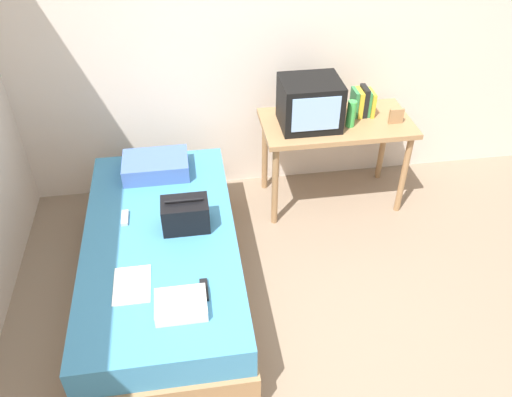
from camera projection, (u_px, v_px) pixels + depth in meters
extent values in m
plane|color=#84705B|center=(315.00, 360.00, 3.20)|extent=(8.00, 8.00, 0.00)
cube|color=beige|center=(264.00, 35.00, 3.96)|extent=(5.20, 0.10, 2.60)
cube|color=#9E754C|center=(166.00, 275.00, 3.56)|extent=(1.00, 2.00, 0.30)
cube|color=teal|center=(161.00, 247.00, 3.40)|extent=(0.97, 1.94, 0.21)
cube|color=#9E754C|center=(337.00, 123.00, 4.04)|extent=(1.16, 0.60, 0.04)
cylinder|color=#9E754C|center=(275.00, 186.00, 4.02)|extent=(0.05, 0.05, 0.71)
cylinder|color=#9E754C|center=(404.00, 175.00, 4.14)|extent=(0.05, 0.05, 0.71)
cylinder|color=#9E754C|center=(265.00, 153.00, 4.39)|extent=(0.05, 0.05, 0.71)
cylinder|color=#9E754C|center=(383.00, 143.00, 4.51)|extent=(0.05, 0.05, 0.71)
cube|color=black|center=(310.00, 103.00, 3.87)|extent=(0.44, 0.38, 0.36)
cube|color=#8CB2E0|center=(316.00, 114.00, 3.72)|extent=(0.35, 0.01, 0.26)
cylinder|color=green|center=(351.00, 114.00, 3.90)|extent=(0.07, 0.07, 0.21)
cube|color=#337F47|center=(354.00, 103.00, 4.03)|extent=(0.03, 0.14, 0.21)
cube|color=gold|center=(359.00, 103.00, 4.04)|extent=(0.04, 0.16, 0.21)
cube|color=black|center=(364.00, 101.00, 4.04)|extent=(0.04, 0.14, 0.23)
cube|color=#337F47|center=(367.00, 102.00, 4.05)|extent=(0.02, 0.14, 0.20)
cube|color=gold|center=(371.00, 103.00, 4.06)|extent=(0.03, 0.17, 0.19)
cube|color=#9E754C|center=(396.00, 116.00, 3.96)|extent=(0.11, 0.02, 0.12)
cube|color=#4766AD|center=(156.00, 166.00, 3.84)|extent=(0.48, 0.33, 0.13)
cube|color=black|center=(185.00, 215.00, 3.33)|extent=(0.30, 0.20, 0.20)
cylinder|color=black|center=(184.00, 200.00, 3.26)|extent=(0.24, 0.02, 0.02)
cube|color=white|center=(132.00, 285.00, 2.99)|extent=(0.21, 0.29, 0.01)
cube|color=black|center=(204.00, 290.00, 2.95)|extent=(0.04, 0.16, 0.02)
cube|color=#B7B7BC|center=(125.00, 218.00, 3.45)|extent=(0.04, 0.14, 0.02)
cube|color=white|center=(181.00, 305.00, 2.83)|extent=(0.28, 0.22, 0.07)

